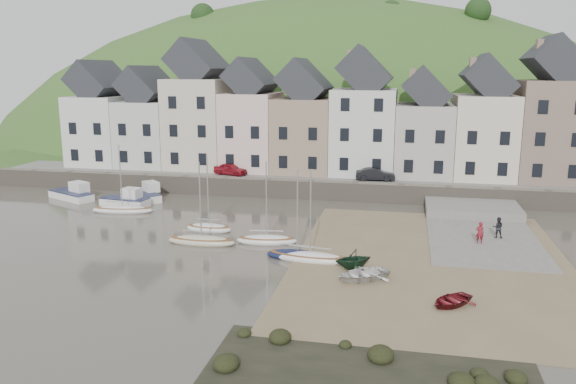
% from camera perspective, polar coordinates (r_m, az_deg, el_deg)
% --- Properties ---
extents(ground, '(160.00, 160.00, 0.00)m').
position_cam_1_polar(ground, '(40.44, -1.75, -5.92)').
color(ground, '#4C473C').
rests_on(ground, ground).
extents(quay_land, '(90.00, 30.00, 1.50)m').
position_cam_1_polar(quay_land, '(70.93, 4.31, 2.57)').
color(quay_land, '#3A6026').
rests_on(quay_land, ground).
extents(quay_street, '(70.00, 7.00, 0.10)m').
position_cam_1_polar(quay_street, '(59.58, 2.86, 1.52)').
color(quay_street, slate).
rests_on(quay_street, quay_land).
extents(seawall, '(70.00, 1.20, 1.80)m').
position_cam_1_polar(seawall, '(56.32, 2.29, 0.23)').
color(seawall, slate).
rests_on(seawall, ground).
extents(beach, '(18.00, 26.00, 0.06)m').
position_cam_1_polar(beach, '(39.44, 14.09, -6.73)').
color(beach, brown).
rests_on(beach, ground).
extents(slipway, '(8.00, 18.00, 0.12)m').
position_cam_1_polar(slipway, '(47.41, 18.60, -3.76)').
color(slipway, slate).
rests_on(slipway, ground).
extents(hillside, '(134.40, 84.00, 84.00)m').
position_cam_1_polar(hillside, '(103.00, 3.45, -5.09)').
color(hillside, '#3A6026').
rests_on(hillside, ground).
extents(townhouse_terrace, '(61.05, 8.00, 13.93)m').
position_cam_1_polar(townhouse_terrace, '(62.00, 5.05, 7.29)').
color(townhouse_terrace, silver).
rests_on(townhouse_terrace, quay_land).
extents(sailboat_0, '(5.65, 2.31, 6.32)m').
position_cam_1_polar(sailboat_0, '(53.18, -16.21, -1.69)').
color(sailboat_0, white).
rests_on(sailboat_0, ground).
extents(sailboat_1, '(3.75, 1.62, 6.32)m').
position_cam_1_polar(sailboat_1, '(45.64, -7.91, -3.56)').
color(sailboat_1, white).
rests_on(sailboat_1, ground).
extents(sailboat_2, '(5.14, 1.58, 6.32)m').
position_cam_1_polar(sailboat_2, '(42.43, -8.64, -4.82)').
color(sailboat_2, beige).
rests_on(sailboat_2, ground).
extents(sailboat_3, '(4.64, 2.11, 6.32)m').
position_cam_1_polar(sailboat_3, '(42.15, -2.14, -4.79)').
color(sailboat_3, white).
rests_on(sailboat_3, ground).
extents(sailboat_4, '(5.53, 1.96, 6.32)m').
position_cam_1_polar(sailboat_4, '(38.39, 2.22, -6.52)').
color(sailboat_4, white).
rests_on(sailboat_4, ground).
extents(sailboat_5, '(4.45, 1.84, 6.32)m').
position_cam_1_polar(sailboat_5, '(38.76, 0.93, -6.32)').
color(sailboat_5, '#131A3D').
rests_on(sailboat_5, ground).
extents(motorboat_0, '(4.81, 2.40, 1.70)m').
position_cam_1_polar(motorboat_0, '(55.54, -15.83, -0.74)').
color(motorboat_0, white).
rests_on(motorboat_0, ground).
extents(motorboat_1, '(5.59, 3.87, 1.70)m').
position_cam_1_polar(motorboat_1, '(60.00, -20.70, -0.13)').
color(motorboat_1, white).
rests_on(motorboat_1, ground).
extents(motorboat_2, '(4.81, 4.66, 1.70)m').
position_cam_1_polar(motorboat_2, '(57.88, -14.05, -0.13)').
color(motorboat_2, white).
rests_on(motorboat_2, ground).
extents(rowboat_white, '(4.19, 3.95, 0.71)m').
position_cam_1_polar(rowboat_white, '(35.17, 7.42, -8.13)').
color(rowboat_white, silver).
rests_on(rowboat_white, beach).
extents(rowboat_green, '(3.18, 3.06, 1.29)m').
position_cam_1_polar(rowboat_green, '(36.90, 6.53, -6.65)').
color(rowboat_green, black).
rests_on(rowboat_green, beach).
extents(rowboat_red, '(3.27, 3.31, 0.56)m').
position_cam_1_polar(rowboat_red, '(32.56, 15.99, -10.36)').
color(rowboat_red, maroon).
rests_on(rowboat_red, beach).
extents(person_red, '(0.58, 0.38, 1.60)m').
position_cam_1_polar(person_red, '(43.85, 18.63, -3.87)').
color(person_red, maroon).
rests_on(person_red, slipway).
extents(person_dark, '(0.82, 0.66, 1.59)m').
position_cam_1_polar(person_dark, '(45.73, 20.25, -3.35)').
color(person_dark, '#232328').
rests_on(person_dark, slipway).
extents(car_left, '(3.91, 2.40, 1.24)m').
position_cam_1_polar(car_left, '(60.56, -5.78, 2.29)').
color(car_left, maroon).
rests_on(car_left, quay_street).
extents(car_right, '(4.00, 1.66, 1.29)m').
position_cam_1_polar(car_right, '(57.85, 8.73, 1.77)').
color(car_right, black).
rests_on(car_right, quay_street).
extents(shore_rocks, '(14.00, 6.00, 0.78)m').
position_cam_1_polar(shore_rocks, '(25.74, 8.49, -16.84)').
color(shore_rocks, black).
rests_on(shore_rocks, ground).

